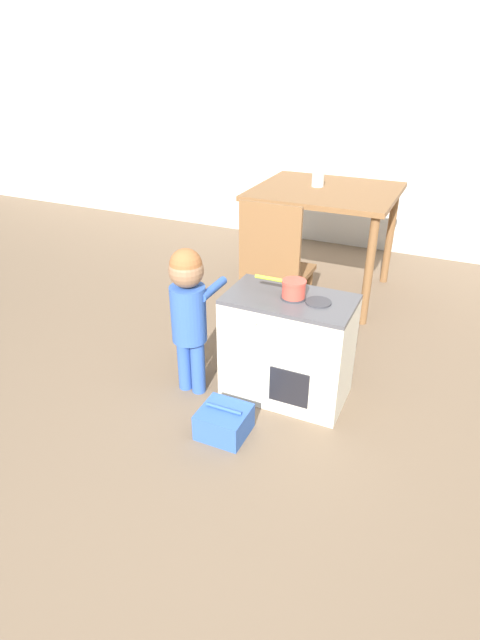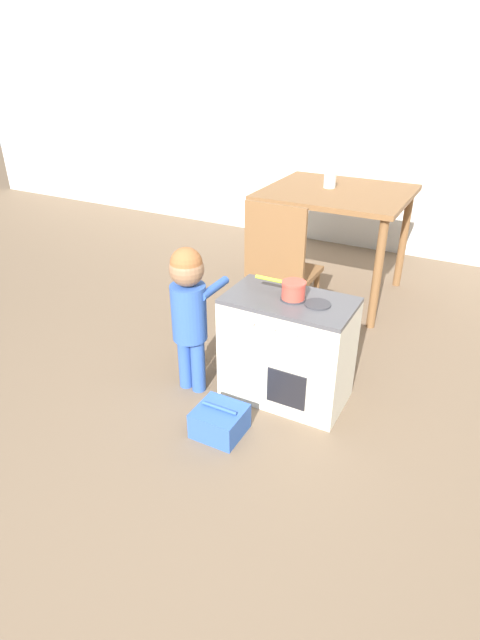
{
  "view_description": "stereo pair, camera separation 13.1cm",
  "coord_description": "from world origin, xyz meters",
  "px_view_note": "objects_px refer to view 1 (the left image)",
  "views": [
    {
      "loc": [
        0.73,
        -1.16,
        1.62
      ],
      "look_at": [
        -0.19,
        0.84,
        0.43
      ],
      "focal_mm": 28.0,
      "sensor_mm": 36.0,
      "label": 1
    },
    {
      "loc": [
        0.85,
        -1.11,
        1.62
      ],
      "look_at": [
        -0.19,
        0.84,
        0.43
      ],
      "focal_mm": 28.0,
      "sensor_mm": 36.0,
      "label": 2
    }
  ],
  "objects_px": {
    "child_figure": "(188,304)",
    "toy_basket": "(224,422)",
    "play_kitchen": "(288,347)",
    "cup_on_table": "(318,179)",
    "dining_table": "(325,204)",
    "dining_chair_near": "(275,268)",
    "toy_pot": "(293,287)"
  },
  "relations": [
    {
      "from": "dining_table",
      "to": "dining_chair_near",
      "type": "distance_m",
      "value": 0.82
    },
    {
      "from": "toy_pot",
      "to": "child_figure",
      "type": "xyz_separation_m",
      "value": [
        -0.48,
        -0.17,
        -0.11
      ]
    },
    {
      "from": "play_kitchen",
      "to": "toy_basket",
      "type": "distance_m",
      "value": 0.5
    },
    {
      "from": "play_kitchen",
      "to": "toy_pot",
      "type": "height_order",
      "value": "toy_pot"
    },
    {
      "from": "toy_pot",
      "to": "child_figure",
      "type": "height_order",
      "value": "child_figure"
    },
    {
      "from": "play_kitchen",
      "to": "toy_basket",
      "type": "bearing_deg",
      "value": -110.11
    },
    {
      "from": "play_kitchen",
      "to": "dining_table",
      "type": "height_order",
      "value": "dining_table"
    },
    {
      "from": "toy_basket",
      "to": "dining_chair_near",
      "type": "distance_m",
      "value": 1.05
    },
    {
      "from": "dining_chair_near",
      "to": "toy_basket",
      "type": "bearing_deg",
      "value": -82.39
    },
    {
      "from": "toy_pot",
      "to": "cup_on_table",
      "type": "bearing_deg",
      "value": 102.69
    },
    {
      "from": "dining_chair_near",
      "to": "play_kitchen",
      "type": "bearing_deg",
      "value": -62.16
    },
    {
      "from": "toy_basket",
      "to": "dining_chair_near",
      "type": "relative_size",
      "value": 0.26
    },
    {
      "from": "cup_on_table",
      "to": "toy_basket",
      "type": "bearing_deg",
      "value": -85.46
    },
    {
      "from": "toy_pot",
      "to": "dining_table",
      "type": "bearing_deg",
      "value": 99.96
    },
    {
      "from": "child_figure",
      "to": "toy_basket",
      "type": "bearing_deg",
      "value": -38.71
    },
    {
      "from": "play_kitchen",
      "to": "cup_on_table",
      "type": "relative_size",
      "value": 6.22
    },
    {
      "from": "toy_pot",
      "to": "dining_table",
      "type": "xyz_separation_m",
      "value": [
        -0.23,
        1.33,
        0.04
      ]
    },
    {
      "from": "toy_basket",
      "to": "cup_on_table",
      "type": "relative_size",
      "value": 2.25
    },
    {
      "from": "child_figure",
      "to": "toy_basket",
      "type": "height_order",
      "value": "child_figure"
    },
    {
      "from": "child_figure",
      "to": "dining_table",
      "type": "xyz_separation_m",
      "value": [
        0.25,
        1.51,
        0.15
      ]
    },
    {
      "from": "child_figure",
      "to": "cup_on_table",
      "type": "xyz_separation_m",
      "value": [
        0.17,
        1.55,
        0.31
      ]
    },
    {
      "from": "toy_basket",
      "to": "dining_table",
      "type": "distance_m",
      "value": 1.86
    },
    {
      "from": "child_figure",
      "to": "cup_on_table",
      "type": "height_order",
      "value": "cup_on_table"
    },
    {
      "from": "dining_chair_near",
      "to": "cup_on_table",
      "type": "height_order",
      "value": "dining_chair_near"
    },
    {
      "from": "toy_basket",
      "to": "cup_on_table",
      "type": "height_order",
      "value": "cup_on_table"
    },
    {
      "from": "play_kitchen",
      "to": "dining_chair_near",
      "type": "relative_size",
      "value": 0.7
    },
    {
      "from": "play_kitchen",
      "to": "cup_on_table",
      "type": "distance_m",
      "value": 1.51
    },
    {
      "from": "toy_pot",
      "to": "child_figure",
      "type": "relative_size",
      "value": 0.32
    },
    {
      "from": "toy_pot",
      "to": "play_kitchen",
      "type": "bearing_deg",
      "value": -177.43
    },
    {
      "from": "toy_basket",
      "to": "dining_table",
      "type": "xyz_separation_m",
      "value": [
        -0.07,
        1.76,
        0.6
      ]
    },
    {
      "from": "dining_chair_near",
      "to": "cup_on_table",
      "type": "bearing_deg",
      "value": 90.96
    },
    {
      "from": "play_kitchen",
      "to": "toy_basket",
      "type": "xyz_separation_m",
      "value": [
        -0.16,
        -0.43,
        -0.22
      ]
    }
  ]
}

